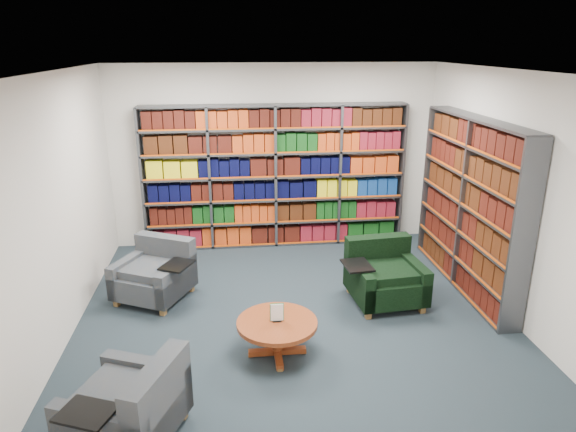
{
  "coord_description": "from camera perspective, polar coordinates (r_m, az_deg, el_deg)",
  "views": [
    {
      "loc": [
        -0.69,
        -5.34,
        3.07
      ],
      "look_at": [
        0.0,
        0.6,
        1.05
      ],
      "focal_mm": 32.0,
      "sensor_mm": 36.0,
      "label": 1
    }
  ],
  "objects": [
    {
      "name": "bookshelf_back",
      "position": [
        7.96,
        -1.44,
        4.32
      ],
      "size": [
        4.0,
        0.28,
        2.2
      ],
      "color": "#47494F",
      "rests_on": "ground"
    },
    {
      "name": "chair_teal_left",
      "position": [
        6.73,
        -14.34,
        -6.31
      ],
      "size": [
        1.08,
        1.07,
        0.73
      ],
      "color": "#061B3A",
      "rests_on": "ground"
    },
    {
      "name": "room_shell",
      "position": [
        5.64,
        0.7,
        1.43
      ],
      "size": [
        5.02,
        5.02,
        2.82
      ],
      "color": "#1B2830",
      "rests_on": "ground"
    },
    {
      "name": "coffee_table",
      "position": [
        5.36,
        -1.22,
        -12.35
      ],
      "size": [
        0.83,
        0.83,
        0.58
      ],
      "color": "brown",
      "rests_on": "ground"
    },
    {
      "name": "bookshelf_right",
      "position": [
        6.95,
        19.55,
        1.09
      ],
      "size": [
        0.28,
        2.5,
        2.2
      ],
      "color": "#47494F",
      "rests_on": "ground"
    },
    {
      "name": "chair_green_right",
      "position": [
        6.55,
        10.53,
        -6.66
      ],
      "size": [
        1.02,
        0.9,
        0.76
      ],
      "color": "black",
      "rests_on": "ground"
    },
    {
      "name": "chair_teal_front",
      "position": [
        4.55,
        -16.81,
        -19.85
      ],
      "size": [
        1.05,
        1.07,
        0.73
      ],
      "color": "#061B3A",
      "rests_on": "ground"
    }
  ]
}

